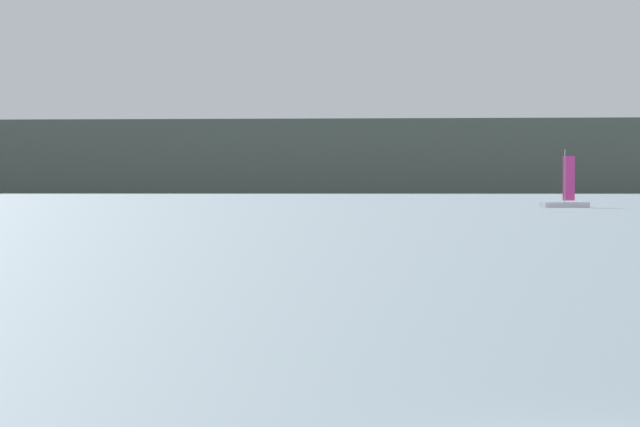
{
  "coord_description": "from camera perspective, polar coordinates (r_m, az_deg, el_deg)",
  "views": [
    {
      "loc": [
        -5.51,
        -17.54,
        3.39
      ],
      "look_at": [
        -3.44,
        8.3,
        2.93
      ],
      "focal_mm": 80.37,
      "sensor_mm": 36.0,
      "label": 1
    }
  ],
  "objects": [
    {
      "name": "small_sailboat",
      "position": [
        251.56,
        9.73,
        0.43
      ],
      "size": [
        9.16,
        4.69,
        10.11
      ],
      "rotation": [
        0.0,
        0.0,
        3.44
      ],
      "color": "white",
      "rests_on": "ground_plane"
    }
  ]
}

